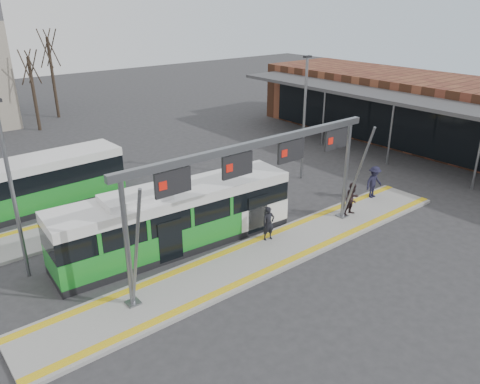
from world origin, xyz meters
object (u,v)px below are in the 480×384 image
object	(u,v)px
passenger_a	(269,223)
passenger_c	(374,182)
hero_bus	(176,219)
gantry	(260,164)
passenger_b	(352,199)

from	to	relation	value
passenger_a	passenger_c	size ratio (longest dim) A/B	0.89
hero_bus	passenger_c	xyz separation A→B (m)	(11.61, -2.36, -0.34)
passenger_a	passenger_c	distance (m)	8.05
gantry	hero_bus	bearing A→B (deg)	128.90
gantry	passenger_a	size ratio (longest dim) A/B	7.90
hero_bus	passenger_c	distance (m)	11.85
hero_bus	passenger_a	xyz separation A→B (m)	(3.56, -2.36, -0.44)
passenger_b	passenger_c	size ratio (longest dim) A/B	0.95
passenger_b	passenger_c	distance (m)	2.89
passenger_a	passenger_b	size ratio (longest dim) A/B	0.94
hero_bus	passenger_b	world-z (taller)	hero_bus
gantry	passenger_b	xyz separation A→B (m)	(6.40, -0.09, -3.27)
hero_bus	gantry	bearing A→B (deg)	-47.38
hero_bus	passenger_c	bearing A→B (deg)	-7.79
gantry	hero_bus	world-z (taller)	gantry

